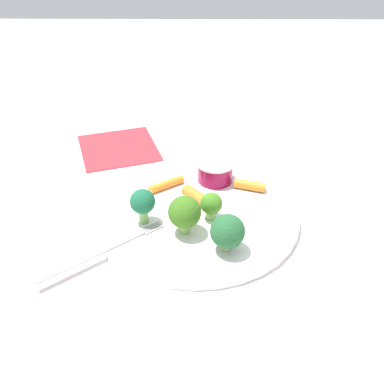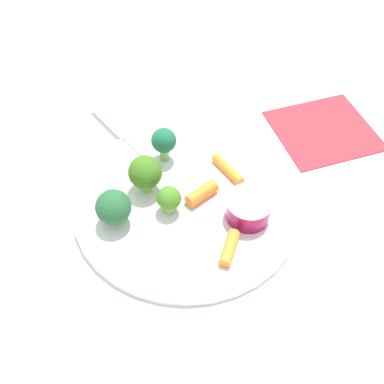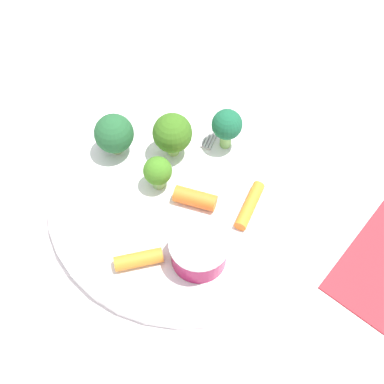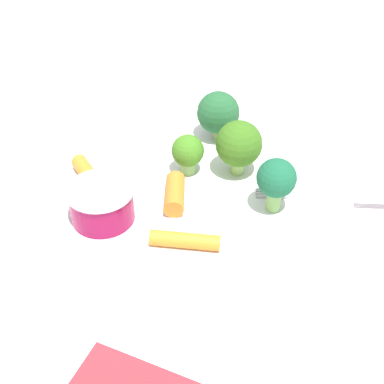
# 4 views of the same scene
# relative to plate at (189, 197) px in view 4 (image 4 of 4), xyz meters

# --- Properties ---
(ground_plane) EXTENTS (2.40, 2.40, 0.00)m
(ground_plane) POSITION_rel_plate_xyz_m (0.00, 0.00, -0.01)
(ground_plane) COLOR silver
(plate) EXTENTS (0.28, 0.28, 0.01)m
(plate) POSITION_rel_plate_xyz_m (0.00, 0.00, 0.00)
(plate) COLOR white
(plate) RESTS_ON ground_plane
(sauce_cup) EXTENTS (0.05, 0.05, 0.03)m
(sauce_cup) POSITION_rel_plate_xyz_m (0.07, -0.03, 0.02)
(sauce_cup) COLOR maroon
(sauce_cup) RESTS_ON plate
(broccoli_floret_0) EXTENTS (0.04, 0.04, 0.05)m
(broccoli_floret_0) POSITION_rel_plate_xyz_m (-0.05, 0.01, 0.04)
(broccoli_floret_0) COLOR #8DB75D
(broccoli_floret_0) RESTS_ON plate
(broccoli_floret_1) EXTENTS (0.04, 0.04, 0.05)m
(broccoli_floret_1) POSITION_rel_plate_xyz_m (-0.08, -0.04, 0.03)
(broccoli_floret_1) COLOR #99A96C
(broccoli_floret_1) RESTS_ON plate
(broccoli_floret_2) EXTENTS (0.03, 0.03, 0.05)m
(broccoli_floret_2) POSITION_rel_plate_xyz_m (-0.03, 0.07, 0.04)
(broccoli_floret_2) COLOR #7EB45D
(broccoli_floret_2) RESTS_ON plate
(broccoli_floret_3) EXTENTS (0.03, 0.03, 0.04)m
(broccoli_floret_3) POSITION_rel_plate_xyz_m (-0.02, -0.02, 0.03)
(broccoli_floret_3) COLOR #82B563
(broccoli_floret_3) RESTS_ON plate
(carrot_stick_0) EXTENTS (0.04, 0.05, 0.01)m
(carrot_stick_0) POSITION_rel_plate_xyz_m (0.05, 0.04, 0.01)
(carrot_stick_0) COLOR orange
(carrot_stick_0) RESTS_ON plate
(carrot_stick_1) EXTENTS (0.03, 0.05, 0.01)m
(carrot_stick_1) POSITION_rel_plate_xyz_m (0.05, -0.08, 0.01)
(carrot_stick_1) COLOR orange
(carrot_stick_1) RESTS_ON plate
(carrot_stick_2) EXTENTS (0.04, 0.04, 0.02)m
(carrot_stick_2) POSITION_rel_plate_xyz_m (0.02, -0.00, 0.01)
(carrot_stick_2) COLOR orange
(carrot_stick_2) RESTS_ON plate
(fork) EXTENTS (0.11, 0.14, 0.00)m
(fork) POSITION_rel_plate_xyz_m (-0.09, 0.11, 0.01)
(fork) COLOR #BBB9BB
(fork) RESTS_ON plate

